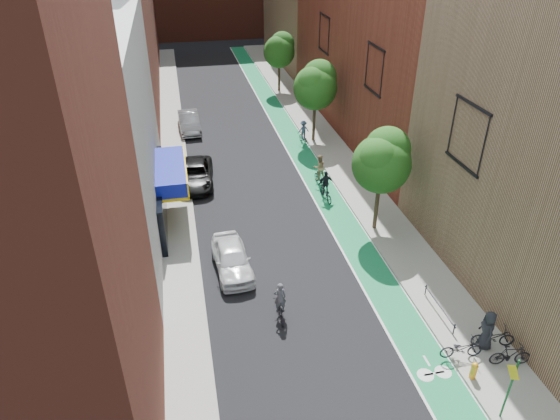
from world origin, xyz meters
TOP-DOWN VIEW (x-y plane):
  - ground at (0.00, 0.00)m, footprint 160.00×160.00m
  - bike_lane at (4.00, 26.00)m, footprint 2.00×68.00m
  - sidewalk_left at (-6.00, 26.00)m, footprint 2.00×68.00m
  - sidewalk_right at (6.50, 26.00)m, footprint 3.00×68.00m
  - building_left_white at (-11.00, 14.00)m, footprint 8.00×20.00m
  - tree_near at (5.65, 10.02)m, footprint 3.40×3.36m
  - tree_mid at (5.65, 24.02)m, footprint 3.55×3.53m
  - tree_far at (5.65, 38.02)m, footprint 3.30×3.25m
  - sign_pole at (5.38, -3.50)m, footprint 0.13×0.71m
  - parked_car_white at (-3.33, 7.77)m, footprint 2.06×4.60m
  - parked_car_black at (-4.60, 18.29)m, footprint 2.86×5.53m
  - parked_car_silver at (-4.46, 28.62)m, footprint 1.89×5.00m
  - cyclist_lead at (-1.58, 3.66)m, footprint 0.65×1.67m
  - cyclist_lane_near at (3.97, 16.57)m, footprint 0.96×1.60m
  - cyclist_lane_mid at (3.76, 14.19)m, footprint 1.03×1.94m
  - cyclist_lane_far at (4.70, 23.92)m, footprint 1.11×1.60m
  - parked_bike_near at (5.40, -0.47)m, footprint 1.90×0.85m
  - parked_bike_mid at (7.20, -1.28)m, footprint 1.83×0.80m
  - parked_bike_far at (7.09, -0.16)m, footprint 1.99×1.04m
  - pedestrian at (6.74, -0.13)m, footprint 0.76×1.02m
  - fire_hydrant at (5.34, -1.61)m, footprint 0.28×0.28m

SIDE VIEW (x-z plane):
  - ground at x=0.00m, z-range 0.00..0.00m
  - bike_lane at x=4.00m, z-range 0.00..0.01m
  - sidewalk_left at x=-6.00m, z-range 0.00..0.15m
  - sidewalk_right at x=6.50m, z-range 0.00..0.15m
  - fire_hydrant at x=5.34m, z-range 0.18..0.99m
  - parked_bike_near at x=5.40m, z-range 0.15..1.12m
  - parked_bike_far at x=7.09m, z-range 0.15..1.15m
  - cyclist_lead at x=-1.58m, z-range -0.33..1.65m
  - parked_bike_mid at x=7.20m, z-range 0.15..1.21m
  - parked_car_black at x=-4.60m, z-range 0.00..1.49m
  - cyclist_lane_mid at x=3.76m, z-range -0.27..1.78m
  - parked_car_white at x=-3.33m, z-range 0.00..1.54m
  - parked_car_silver at x=-4.46m, z-range 0.00..1.63m
  - cyclist_lane_far at x=4.70m, z-range -0.10..1.81m
  - cyclist_lane_near at x=3.97m, z-range -0.12..2.02m
  - pedestrian at x=6.74m, z-range 0.15..2.04m
  - sign_pole at x=5.38m, z-range 0.34..3.34m
  - tree_far at x=5.65m, z-range 1.40..7.60m
  - tree_near at x=5.65m, z-range 1.45..7.87m
  - tree_mid at x=5.65m, z-range 1.52..8.26m
  - building_left_white at x=-11.00m, z-range 0.00..12.00m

